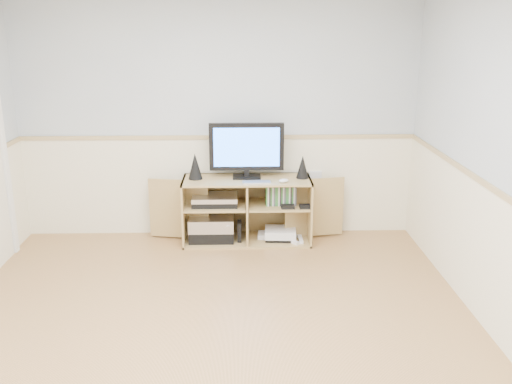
# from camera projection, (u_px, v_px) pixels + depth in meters

# --- Properties ---
(room) EXTENTS (4.04, 4.54, 2.54)m
(room) POSITION_uv_depth(u_px,v_px,m) (198.00, 171.00, 3.67)
(room) COLOR tan
(room) RESTS_ON ground
(media_cabinet) EXTENTS (1.99, 0.48, 0.65)m
(media_cabinet) POSITION_uv_depth(u_px,v_px,m) (247.00, 208.00, 5.77)
(media_cabinet) COLOR tan
(media_cabinet) RESTS_ON floor
(monitor) EXTENTS (0.73, 0.18, 0.55)m
(monitor) POSITION_uv_depth(u_px,v_px,m) (247.00, 148.00, 5.59)
(monitor) COLOR black
(monitor) RESTS_ON media_cabinet
(speaker_left) EXTENTS (0.14, 0.14, 0.26)m
(speaker_left) POSITION_uv_depth(u_px,v_px,m) (195.00, 166.00, 5.59)
(speaker_left) COLOR black
(speaker_left) RESTS_ON media_cabinet
(speaker_right) EXTENTS (0.12, 0.12, 0.23)m
(speaker_right) POSITION_uv_depth(u_px,v_px,m) (303.00, 167.00, 5.63)
(speaker_right) COLOR black
(speaker_right) RESTS_ON media_cabinet
(keyboard) EXTENTS (0.28, 0.12, 0.01)m
(keyboard) POSITION_uv_depth(u_px,v_px,m) (257.00, 182.00, 5.49)
(keyboard) COLOR white
(keyboard) RESTS_ON media_cabinet
(mouse) EXTENTS (0.11, 0.09, 0.04)m
(mouse) POSITION_uv_depth(u_px,v_px,m) (284.00, 181.00, 5.50)
(mouse) COLOR white
(mouse) RESTS_ON media_cabinet
(av_components) EXTENTS (0.52, 0.33, 0.47)m
(av_components) POSITION_uv_depth(u_px,v_px,m) (213.00, 221.00, 5.74)
(av_components) COLOR black
(av_components) RESTS_ON media_cabinet
(game_consoles) EXTENTS (0.45, 0.30, 0.11)m
(game_consoles) POSITION_uv_depth(u_px,v_px,m) (279.00, 234.00, 5.79)
(game_consoles) COLOR white
(game_consoles) RESTS_ON media_cabinet
(game_cases) EXTENTS (0.30, 0.14, 0.19)m
(game_cases) POSITION_uv_depth(u_px,v_px,m) (281.00, 195.00, 5.66)
(game_cases) COLOR #3F8C3F
(game_cases) RESTS_ON media_cabinet
(wall_outlet) EXTENTS (0.12, 0.03, 0.12)m
(wall_outlet) POSITION_uv_depth(u_px,v_px,m) (316.00, 177.00, 5.90)
(wall_outlet) COLOR white
(wall_outlet) RESTS_ON wall_back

